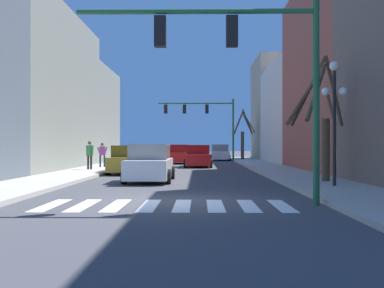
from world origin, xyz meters
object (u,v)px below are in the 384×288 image
traffic_signal_far (205,115)px  street_tree_left_far (244,134)px  car_parked_left_mid (198,157)px  car_parked_right_far (179,155)px  pedestrian_waiting_at_curb (102,153)px  pedestrian_on_left_sidewalk (90,152)px  car_at_intersection (150,164)px  car_parked_right_near (128,160)px  traffic_signal_near (244,54)px  car_parked_left_far (220,153)px  street_lamp_right_corner (334,98)px  car_driving_toward_lane (159,154)px  street_tree_right_far (321,120)px

traffic_signal_far → street_tree_left_far: traffic_signal_far is taller
traffic_signal_far → car_parked_left_mid: size_ratio=1.53×
car_parked_right_far → pedestrian_waiting_at_curb: size_ratio=2.61×
car_parked_right_far → car_parked_left_mid: bearing=15.2°
pedestrian_on_left_sidewalk → car_at_intersection: bearing=162.0°
car_parked_right_near → pedestrian_waiting_at_curb: pedestrian_waiting_at_curb is taller
car_parked_left_mid → pedestrian_waiting_at_curb: bearing=116.3°
traffic_signal_near → car_parked_left_mid: (-1.31, 21.98, -3.38)m
traffic_signal_far → car_parked_right_near: (-4.67, -16.00, -3.72)m
car_parked_left_far → car_at_intersection: bearing=171.1°
car_parked_left_mid → pedestrian_on_left_sidewalk: 9.30m
pedestrian_waiting_at_curb → street_tree_left_far: size_ratio=0.31×
car_parked_right_near → street_tree_left_far: size_ratio=0.86×
street_lamp_right_corner → car_at_intersection: 8.56m
car_parked_left_mid → car_parked_right_far: (-1.77, 6.52, 0.02)m
street_lamp_right_corner → traffic_signal_near: bearing=-130.8°
street_lamp_right_corner → car_driving_toward_lane: size_ratio=1.09×
street_tree_right_far → street_tree_left_far: bearing=90.3°
traffic_signal_near → street_tree_left_far: (3.70, 36.97, -1.29)m
pedestrian_on_left_sidewalk → street_tree_right_far: 15.05m
street_lamp_right_corner → car_at_intersection: size_ratio=0.99×
traffic_signal_far → car_parked_right_far: (-2.37, -1.42, -3.69)m
traffic_signal_near → car_at_intersection: (-3.47, 8.11, -3.37)m
car_parked_right_near → car_at_intersection: car_at_intersection is taller
pedestrian_waiting_at_curb → street_tree_right_far: (11.83, -12.09, 1.57)m
car_parked_left_far → car_parked_right_far: car_parked_left_far is taller
car_parked_left_mid → car_at_intersection: car_at_intersection is taller
car_parked_right_near → pedestrian_on_left_sidewalk: size_ratio=2.65×
traffic_signal_near → street_tree_right_far: size_ratio=1.26×
street_lamp_right_corner → car_driving_toward_lane: (-9.12, 28.75, -2.66)m
traffic_signal_far → car_driving_toward_lane: 6.77m
car_driving_toward_lane → car_parked_left_far: size_ratio=0.87×
traffic_signal_near → traffic_signal_far: bearing=91.3°
car_parked_right_far → car_at_intersection: bearing=-1.1°
street_lamp_right_corner → street_tree_right_far: 2.32m
pedestrian_waiting_at_curb → street_tree_left_far: street_tree_left_far is taller
car_parked_left_far → car_parked_right_far: size_ratio=1.10×
car_parked_left_mid → street_tree_right_far: street_tree_right_far is taller
pedestrian_on_left_sidewalk → traffic_signal_near: bearing=157.8°
street_lamp_right_corner → street_tree_left_far: size_ratio=0.84×
car_parked_left_mid → street_tree_left_far: size_ratio=0.85×
car_parked_left_far → car_parked_right_far: 9.39m
traffic_signal_far → car_at_intersection: traffic_signal_far is taller
traffic_signal_near → car_parked_left_mid: size_ratio=1.43×
traffic_signal_far → car_parked_left_far: size_ratio=1.47×
traffic_signal_far → car_parked_right_far: traffic_signal_far is taller
car_driving_toward_lane → traffic_signal_near: bearing=-170.9°
pedestrian_on_left_sidewalk → street_tree_left_far: size_ratio=0.32×
traffic_signal_near → pedestrian_on_left_sidewalk: traffic_signal_near is taller
pedestrian_on_left_sidewalk → pedestrian_waiting_at_curb: bearing=-51.9°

